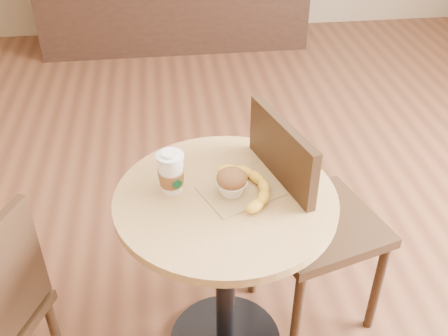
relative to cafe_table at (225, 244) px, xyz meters
name	(u,v)px	position (x,y,z in m)	size (l,w,h in m)	color
cafe_table	(225,244)	(0.00, 0.00, 0.00)	(0.72, 0.72, 0.75)	black
chair_right	(305,218)	(0.31, 0.11, -0.01)	(0.52, 0.52, 0.96)	#342112
kraft_bag	(241,191)	(0.05, 0.02, 0.21)	(0.24, 0.18, 0.00)	#9F7F4D
coffee_cup	(171,174)	(-0.17, 0.05, 0.28)	(0.09, 0.09, 0.15)	white
muffin	(232,182)	(0.02, 0.01, 0.26)	(0.10, 0.10, 0.09)	white
banana	(248,187)	(0.07, 0.01, 0.23)	(0.17, 0.27, 0.04)	yellow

